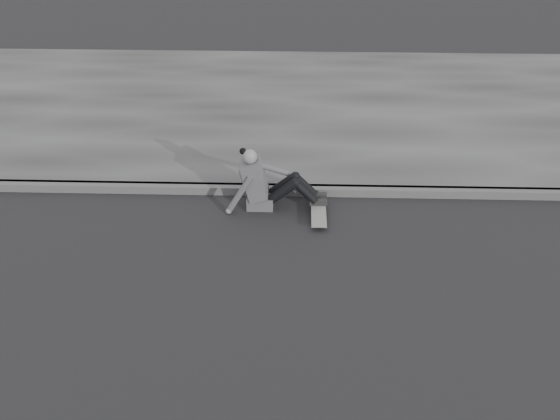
{
  "coord_description": "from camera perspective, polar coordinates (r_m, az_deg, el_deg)",
  "views": [
    {
      "loc": [
        -0.83,
        -5.09,
        4.57
      ],
      "look_at": [
        -1.02,
        1.35,
        0.5
      ],
      "focal_mm": 40.0,
      "sensor_mm": 36.0,
      "label": 1
    }
  ],
  "objects": [
    {
      "name": "skateboard",
      "position": [
        8.4,
        3.54,
        -0.16
      ],
      "size": [
        0.2,
        0.78,
        0.09
      ],
      "color": "#A7A7A1",
      "rests_on": "ground"
    },
    {
      "name": "seated_woman",
      "position": [
        8.47,
        -1.4,
        2.47
      ],
      "size": [
        1.38,
        0.46,
        0.88
      ],
      "color": "#4D4C4F",
      "rests_on": "ground"
    },
    {
      "name": "curb",
      "position": [
        8.94,
        6.82,
        1.74
      ],
      "size": [
        24.0,
        0.16,
        0.12
      ],
      "primitive_type": "cube",
      "color": "#4E4E4E",
      "rests_on": "ground"
    },
    {
      "name": "sidewalk",
      "position": [
        11.64,
        5.76,
        9.32
      ],
      "size": [
        24.0,
        6.0,
        0.12
      ],
      "primitive_type": "cube",
      "color": "#3D3D3D",
      "rests_on": "ground"
    },
    {
      "name": "ground",
      "position": [
        6.89,
        8.32,
        -9.67
      ],
      "size": [
        80.0,
        80.0,
        0.0
      ],
      "primitive_type": "plane",
      "color": "black",
      "rests_on": "ground"
    }
  ]
}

